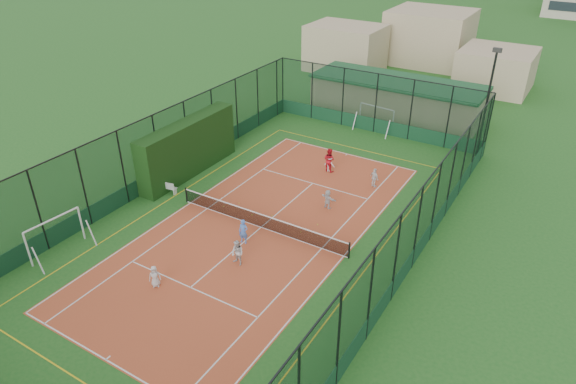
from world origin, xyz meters
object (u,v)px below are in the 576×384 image
object	(u,v)px
white_bench	(166,186)
floodlight_ne	(486,105)
child_far_back	(328,199)
coach	(329,160)
clubhouse	(397,97)
futsal_goal_near	(56,236)
child_far_right	(374,178)
child_far_left	(329,164)
futsal_goal_far	(376,119)
child_near_right	(237,253)
child_near_left	(155,276)
child_near_mid	(243,232)

from	to	relation	value
white_bench	floodlight_ne	bearing A→B (deg)	35.82
child_far_back	coach	bearing A→B (deg)	-49.29
clubhouse	futsal_goal_near	world-z (taller)	clubhouse
child_far_right	futsal_goal_near	bearing A→B (deg)	82.37
child_far_left	coach	distance (m)	0.29
floodlight_ne	futsal_goal_far	distance (m)	9.17
floodlight_ne	futsal_goal_near	bearing A→B (deg)	-124.54
clubhouse	floodlight_ne	bearing A→B (deg)	-32.12
child_near_right	coach	bearing A→B (deg)	104.94
coach	child_near_left	bearing A→B (deg)	94.84
futsal_goal_far	coach	xyz separation A→B (m)	(0.07, -8.72, -0.16)
futsal_goal_far	child_near_left	xyz separation A→B (m)	(-1.58, -24.58, -0.43)
floodlight_ne	child_far_right	bearing A→B (deg)	-119.73
futsal_goal_far	child_far_left	xyz separation A→B (m)	(0.14, -8.79, -0.43)
child_near_mid	child_far_right	world-z (taller)	child_near_mid
child_near_mid	child_near_right	world-z (taller)	child_near_mid
white_bench	futsal_goal_near	world-z (taller)	futsal_goal_near
white_bench	child_near_mid	world-z (taller)	child_near_mid
floodlight_ne	clubhouse	size ratio (longest dim) A/B	0.54
child_near_left	child_far_left	world-z (taller)	child_far_left
child_near_right	child_far_back	size ratio (longest dim) A/B	1.17
child_far_right	child_far_back	distance (m)	4.33
floodlight_ne	child_near_right	xyz separation A→B (m)	(-7.67, -20.19, -3.38)
child_near_mid	child_near_left	bearing A→B (deg)	-117.81
white_bench	child_far_back	distance (m)	10.86
child_near_left	child_near_mid	xyz separation A→B (m)	(1.61, 5.40, 0.15)
child_near_right	coach	distance (m)	12.29
clubhouse	child_far_left	bearing A→B (deg)	-89.42
child_far_right	child_far_back	world-z (taller)	child_far_right
clubhouse	child_far_back	distance (m)	18.10
floodlight_ne	futsal_goal_far	world-z (taller)	floodlight_ne
futsal_goal_near	child_far_left	world-z (taller)	futsal_goal_near
clubhouse	child_near_mid	bearing A→B (deg)	-89.94
child_far_right	futsal_goal_far	bearing A→B (deg)	-38.44
clubhouse	white_bench	xyz separation A→B (m)	(-7.80, -21.78, -1.12)
white_bench	futsal_goal_far	bearing A→B (deg)	56.43
child_near_right	coach	size ratio (longest dim) A/B	0.84
child_far_left	child_far_right	world-z (taller)	child_far_right
clubhouse	child_far_right	world-z (taller)	clubhouse
white_bench	futsal_goal_far	world-z (taller)	futsal_goal_far
child_near_mid	floodlight_ne	bearing A→B (deg)	53.78
futsal_goal_near	futsal_goal_far	size ratio (longest dim) A/B	1.02
child_far_left	child_far_back	bearing A→B (deg)	112.79
child_near_mid	futsal_goal_near	bearing A→B (deg)	-154.94
child_near_mid	child_far_right	size ratio (longest dim) A/B	1.09
floodlight_ne	child_near_mid	distance (m)	20.57
futsal_goal_near	clubhouse	bearing A→B (deg)	-9.80
child_near_right	child_far_back	xyz separation A→B (m)	(1.42, 7.67, -0.11)
child_far_right	child_near_mid	bearing A→B (deg)	98.57
futsal_goal_near	child_near_left	size ratio (longest dim) A/B	2.74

